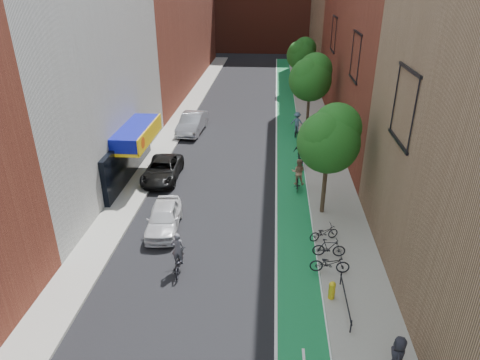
% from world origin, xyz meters
% --- Properties ---
extents(ground, '(160.00, 160.00, 0.00)m').
position_xyz_m(ground, '(0.00, 0.00, 0.00)').
color(ground, black).
rests_on(ground, ground).
extents(bike_lane, '(2.00, 68.00, 0.01)m').
position_xyz_m(bike_lane, '(4.00, 26.00, 0.01)').
color(bike_lane, '#157B33').
rests_on(bike_lane, ground).
extents(sidewalk_left, '(2.00, 68.00, 0.15)m').
position_xyz_m(sidewalk_left, '(-6.00, 26.00, 0.07)').
color(sidewalk_left, gray).
rests_on(sidewalk_left, ground).
extents(sidewalk_right, '(3.00, 68.00, 0.15)m').
position_xyz_m(sidewalk_right, '(6.50, 26.00, 0.07)').
color(sidewalk_right, gray).
rests_on(sidewalk_right, ground).
extents(building_left_white, '(8.00, 20.00, 12.00)m').
position_xyz_m(building_left_white, '(-11.00, 14.00, 6.00)').
color(building_left_white, silver).
rests_on(building_left_white, ground).
extents(building_right_far_tan, '(8.00, 20.00, 18.00)m').
position_xyz_m(building_right_far_tan, '(12.00, 50.00, 9.00)').
color(building_right_far_tan, '#8C6B4C').
rests_on(building_right_far_tan, ground).
extents(tree_near, '(3.40, 3.36, 6.42)m').
position_xyz_m(tree_near, '(5.65, 10.02, 4.66)').
color(tree_near, '#332619').
rests_on(tree_near, ground).
extents(tree_mid, '(3.55, 3.53, 6.74)m').
position_xyz_m(tree_mid, '(5.65, 24.02, 4.89)').
color(tree_mid, '#332619').
rests_on(tree_mid, ground).
extents(tree_far, '(3.30, 3.25, 6.21)m').
position_xyz_m(tree_far, '(5.65, 38.02, 4.50)').
color(tree_far, '#332619').
rests_on(tree_far, ground).
extents(parked_car_white, '(2.06, 4.27, 1.41)m').
position_xyz_m(parked_car_white, '(-3.00, 7.68, 0.70)').
color(parked_car_white, silver).
rests_on(parked_car_white, ground).
extents(parked_car_black, '(2.29, 4.80, 1.32)m').
position_xyz_m(parked_car_black, '(-4.60, 13.90, 0.66)').
color(parked_car_black, black).
rests_on(parked_car_black, ground).
extents(parked_car_silver, '(2.14, 5.21, 1.68)m').
position_xyz_m(parked_car_silver, '(-4.28, 23.38, 0.84)').
color(parked_car_silver, '#96979E').
rests_on(parked_car_silver, ground).
extents(cyclist_lead, '(0.83, 1.91, 1.97)m').
position_xyz_m(cyclist_lead, '(-1.50, 4.20, 0.65)').
color(cyclist_lead, black).
rests_on(cyclist_lead, ground).
extents(cyclist_lane_near, '(0.88, 1.51, 2.07)m').
position_xyz_m(cyclist_lane_near, '(4.33, 13.05, 0.92)').
color(cyclist_lane_near, black).
rests_on(cyclist_lane_near, ground).
extents(cyclist_lane_mid, '(1.11, 1.55, 2.20)m').
position_xyz_m(cyclist_lane_mid, '(4.70, 16.34, 0.91)').
color(cyclist_lane_mid, black).
rests_on(cyclist_lane_mid, ground).
extents(cyclist_lane_far, '(1.22, 1.61, 2.06)m').
position_xyz_m(cyclist_lane_far, '(4.70, 23.20, 0.95)').
color(cyclist_lane_far, black).
rests_on(cyclist_lane_far, ground).
extents(parked_bike_near, '(1.80, 0.64, 0.94)m').
position_xyz_m(parked_bike_near, '(5.40, 4.45, 0.62)').
color(parked_bike_near, black).
rests_on(parked_bike_near, sidewalk_right).
extents(parked_bike_mid, '(1.58, 0.46, 0.95)m').
position_xyz_m(parked_bike_mid, '(5.50, 5.68, 0.62)').
color(parked_bike_mid, black).
rests_on(parked_bike_mid, sidewalk_right).
extents(parked_bike_far, '(1.67, 1.12, 0.83)m').
position_xyz_m(parked_bike_far, '(5.40, 7.09, 0.57)').
color(parked_bike_far, black).
rests_on(parked_bike_far, sidewalk_right).
extents(pedestrian, '(0.65, 0.87, 1.62)m').
position_xyz_m(pedestrian, '(7.00, -0.98, 0.96)').
color(pedestrian, black).
rests_on(pedestrian, sidewalk_right).
extents(fire_hydrant, '(0.29, 0.29, 0.83)m').
position_xyz_m(fire_hydrant, '(5.30, 2.69, 0.59)').
color(fire_hydrant, gold).
rests_on(fire_hydrant, sidewalk_right).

